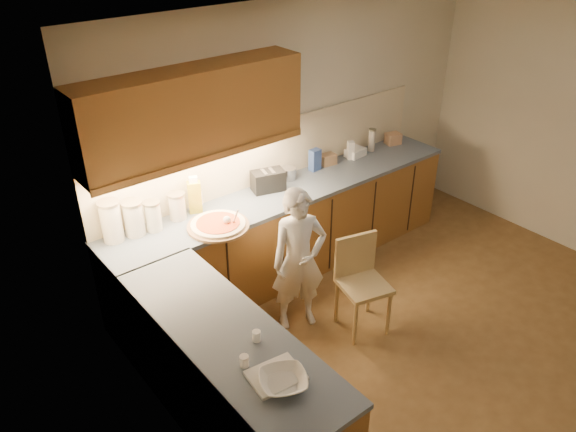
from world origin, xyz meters
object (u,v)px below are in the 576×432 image
object	(u,v)px
child	(299,260)
toaster	(268,181)
oil_jug	(195,196)
wooden_chair	(360,277)
pizza_on_board	(219,225)

from	to	relation	value
child	toaster	world-z (taller)	child
child	oil_jug	distance (m)	1.07
wooden_chair	pizza_on_board	bearing A→B (deg)	149.72
wooden_chair	toaster	xyz separation A→B (m)	(-0.12, 1.15, 0.52)
child	pizza_on_board	bearing A→B (deg)	151.90
pizza_on_board	toaster	bearing A→B (deg)	21.21
pizza_on_board	wooden_chair	bearing A→B (deg)	-45.17
wooden_chair	toaster	bearing A→B (deg)	110.74
pizza_on_board	toaster	world-z (taller)	pizza_on_board
toaster	child	bearing A→B (deg)	-93.34
wooden_chair	oil_jug	size ratio (longest dim) A/B	2.53
child	oil_jug	size ratio (longest dim) A/B	3.87
pizza_on_board	oil_jug	size ratio (longest dim) A/B	1.54
wooden_chair	child	bearing A→B (deg)	153.94
child	toaster	size ratio (longest dim) A/B	3.88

